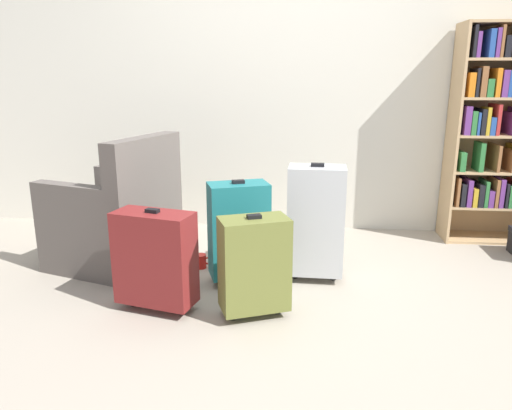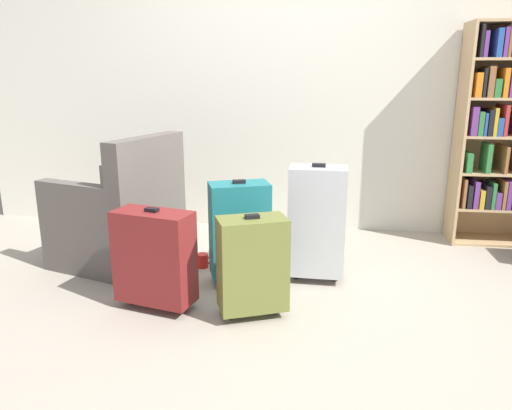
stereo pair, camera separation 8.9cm
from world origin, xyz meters
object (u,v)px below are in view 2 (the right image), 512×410
(mug, at_px, (203,261))
(armchair, at_px, (121,219))
(suitcase_dark_red, at_px, (154,257))
(suitcase_silver, at_px, (317,221))
(suitcase_teal, at_px, (240,230))
(suitcase_olive, at_px, (252,264))

(mug, bearing_deg, armchair, 176.79)
(suitcase_dark_red, height_order, suitcase_silver, suitcase_silver)
(armchair, bearing_deg, suitcase_silver, -5.77)
(mug, height_order, suitcase_dark_red, suitcase_dark_red)
(armchair, relative_size, suitcase_silver, 1.18)
(armchair, xyz_separation_m, suitcase_dark_red, (0.47, -0.66, -0.01))
(mug, distance_m, suitcase_dark_red, 0.69)
(armchair, bearing_deg, suitcase_dark_red, -54.59)
(armchair, xyz_separation_m, suitcase_teal, (0.88, -0.23, 0.03))
(suitcase_teal, height_order, suitcase_silver, suitcase_silver)
(armchair, height_order, suitcase_dark_red, armchair)
(suitcase_teal, relative_size, suitcase_dark_red, 1.13)
(armchair, bearing_deg, suitcase_olive, -33.69)
(suitcase_teal, distance_m, suitcase_silver, 0.49)
(suitcase_olive, distance_m, suitcase_dark_red, 0.55)
(suitcase_olive, height_order, suitcase_silver, suitcase_silver)
(suitcase_olive, bearing_deg, mug, 123.90)
(mug, xyz_separation_m, suitcase_teal, (0.29, -0.20, 0.30))
(suitcase_olive, bearing_deg, armchair, 146.31)
(mug, bearing_deg, suitcase_olive, -56.10)
(armchair, xyz_separation_m, mug, (0.58, -0.03, -0.27))
(suitcase_teal, bearing_deg, mug, 146.15)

